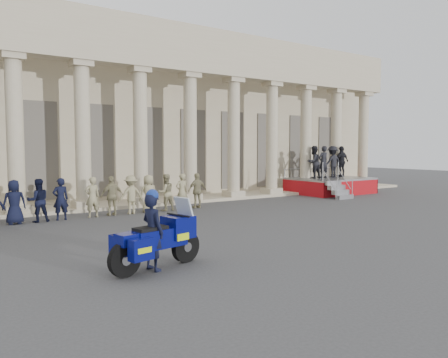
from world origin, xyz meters
TOP-DOWN VIEW (x-y plane):
  - ground at (0.00, 0.00)m, footprint 90.00×90.00m
  - building at (-0.00, 14.74)m, footprint 40.00×12.50m
  - officer_rank at (-4.67, 6.07)m, footprint 16.10×0.59m
  - reviewing_stand at (12.94, 7.24)m, footprint 4.58×4.31m
  - motorcycle at (-2.61, -1.95)m, footprint 2.38×1.17m
  - rider at (-2.74, -1.98)m, footprint 0.52×0.69m

SIDE VIEW (x-z plane):
  - ground at x=0.00m, z-range 0.00..0.00m
  - motorcycle at x=-2.61m, z-range -0.10..1.44m
  - officer_rank at x=-4.67m, z-range 0.00..1.57m
  - rider at x=-2.74m, z-range -0.01..1.78m
  - reviewing_stand at x=12.94m, z-range 0.09..2.90m
  - building at x=0.00m, z-range 0.02..9.02m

